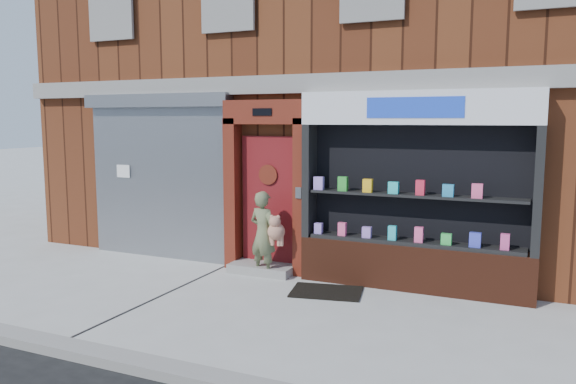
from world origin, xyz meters
The scene contains 8 objects.
ground centered at (0.00, 0.00, 0.00)m, with size 80.00×80.00×0.00m, color #9E9E99.
curb centered at (0.00, -2.15, 0.06)m, with size 60.00×0.30×0.12m, color gray.
building centered at (0.00, 5.99, 4.00)m, with size 12.00×8.16×8.00m.
shutter_bay centered at (-3.00, 1.93, 1.72)m, with size 3.10×0.30×3.04m.
red_door_bay centered at (-0.75, 1.86, 1.46)m, with size 1.52×0.58×2.90m.
pharmacy_bay centered at (1.75, 1.81, 1.37)m, with size 3.50×0.41×3.00m.
woman centered at (-0.63, 1.54, 0.72)m, with size 0.69×0.46×1.42m.
doormat centered at (0.62, 1.11, 0.01)m, with size 1.04×0.73×0.03m, color black.
Camera 1 is at (3.41, -6.57, 2.57)m, focal length 35.00 mm.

